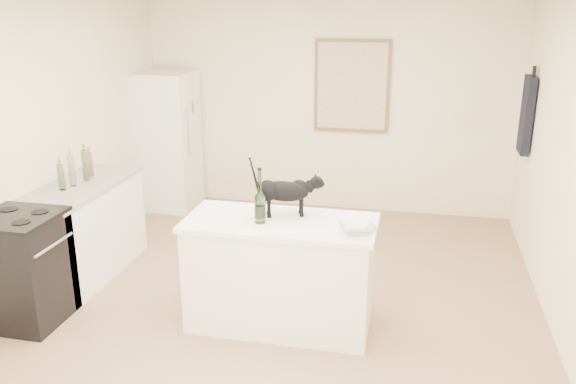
% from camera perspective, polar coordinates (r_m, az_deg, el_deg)
% --- Properties ---
extents(floor, '(5.50, 5.50, 0.00)m').
position_cam_1_polar(floor, '(5.22, -1.28, -11.16)').
color(floor, '#9C7253').
rests_on(floor, ground).
extents(wall_back, '(4.50, 0.00, 4.50)m').
position_cam_1_polar(wall_back, '(7.36, 3.76, 8.25)').
color(wall_back, '#FFF4C5').
rests_on(wall_back, ground).
extents(wall_front, '(4.50, 0.00, 4.50)m').
position_cam_1_polar(wall_front, '(2.35, -18.07, -14.85)').
color(wall_front, '#FFF4C5').
rests_on(wall_front, ground).
extents(wall_left, '(0.00, 5.50, 5.50)m').
position_cam_1_polar(wall_left, '(5.68, -24.06, 3.79)').
color(wall_left, '#FFF4C5').
rests_on(wall_left, ground).
extents(island_base, '(1.44, 0.67, 0.86)m').
position_cam_1_polar(island_base, '(4.83, -0.71, -7.95)').
color(island_base, white).
rests_on(island_base, floor).
extents(island_top, '(1.50, 0.70, 0.04)m').
position_cam_1_polar(island_top, '(4.65, -0.74, -2.96)').
color(island_top, white).
rests_on(island_top, island_base).
extents(left_cabinets, '(0.60, 1.40, 0.86)m').
position_cam_1_polar(left_cabinets, '(6.00, -19.03, -3.64)').
color(left_cabinets, white).
rests_on(left_cabinets, floor).
extents(left_countertop, '(0.62, 1.44, 0.04)m').
position_cam_1_polar(left_countertop, '(5.86, -19.48, 0.46)').
color(left_countertop, gray).
rests_on(left_countertop, left_cabinets).
extents(stove, '(0.60, 0.60, 0.90)m').
position_cam_1_polar(stove, '(5.32, -24.01, -6.84)').
color(stove, black).
rests_on(stove, floor).
extents(fridge, '(0.68, 0.68, 1.70)m').
position_cam_1_polar(fridge, '(7.62, -11.50, 4.80)').
color(fridge, white).
rests_on(fridge, floor).
extents(artwork_frame, '(0.90, 0.03, 1.10)m').
position_cam_1_polar(artwork_frame, '(7.26, 6.14, 10.04)').
color(artwork_frame, brown).
rests_on(artwork_frame, wall_back).
extents(artwork_canvas, '(0.82, 0.00, 1.02)m').
position_cam_1_polar(artwork_canvas, '(7.24, 6.12, 10.02)').
color(artwork_canvas, beige).
rests_on(artwork_canvas, wall_back).
extents(hanging_garment, '(0.08, 0.34, 0.80)m').
position_cam_1_polar(hanging_garment, '(6.67, 21.87, 6.85)').
color(hanging_garment, black).
rests_on(hanging_garment, wall_right).
extents(black_cat, '(0.54, 0.30, 0.36)m').
position_cam_1_polar(black_cat, '(4.69, -0.39, -0.18)').
color(black_cat, black).
rests_on(black_cat, island_top).
extents(wine_bottle, '(0.11, 0.11, 0.39)m').
position_cam_1_polar(wine_bottle, '(4.53, -2.71, -0.67)').
color(wine_bottle, '#295622').
rests_on(wine_bottle, island_top).
extents(glass_bowl, '(0.34, 0.34, 0.07)m').
position_cam_1_polar(glass_bowl, '(4.40, 6.68, -3.61)').
color(glass_bowl, white).
rests_on(glass_bowl, island_top).
extents(fridge_paper, '(0.05, 0.11, 0.15)m').
position_cam_1_polar(fridge_paper, '(7.48, -9.00, 8.08)').
color(fridge_paper, beige).
rests_on(fridge_paper, fridge).
extents(counter_bottle_cluster, '(0.12, 0.52, 0.30)m').
position_cam_1_polar(counter_bottle_cluster, '(5.87, -19.53, 2.07)').
color(counter_bottle_cluster, '#265D20').
rests_on(counter_bottle_cluster, left_countertop).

